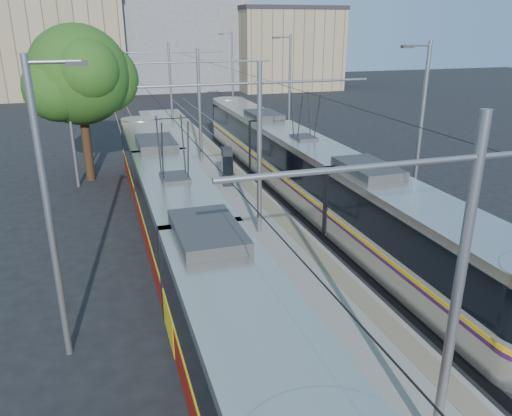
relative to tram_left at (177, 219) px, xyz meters
name	(u,v)px	position (x,y,z in m)	size (l,w,h in m)	color
ground	(346,345)	(3.60, -6.96, -1.71)	(160.00, 160.00, 0.00)	black
platform	(212,177)	(3.60, 10.04, -1.56)	(4.00, 50.00, 0.30)	gray
tactile_strip_left	(188,177)	(2.15, 10.04, -1.40)	(0.70, 50.00, 0.01)	gray
tactile_strip_right	(236,173)	(5.05, 10.04, -1.40)	(0.70, 50.00, 0.01)	gray
rails	(212,179)	(3.60, 10.04, -1.69)	(8.71, 70.00, 0.03)	gray
tram_left	(177,219)	(0.00, 0.00, 0.00)	(2.43, 27.80, 5.50)	black
tram_right	(303,166)	(7.20, 4.97, 0.15)	(2.43, 31.61, 5.50)	black
catenary	(222,110)	(3.60, 7.20, 2.81)	(9.20, 70.00, 7.00)	gray
street_lamps	(196,99)	(3.60, 14.04, 2.47)	(15.18, 38.22, 8.00)	gray
shelter	(227,166)	(4.00, 7.99, -0.34)	(0.70, 1.00, 2.04)	black
tree	(86,76)	(-2.87, 12.44, 4.19)	(6.01, 5.55, 8.73)	#382314
building_left	(57,43)	(-6.40, 53.04, 4.73)	(16.32, 12.24, 12.85)	#9A8668
building_centre	(178,34)	(9.60, 57.04, 5.67)	(18.36, 14.28, 14.74)	gray
building_right	(285,48)	(23.60, 51.04, 3.80)	(14.28, 10.20, 11.01)	#9A8668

